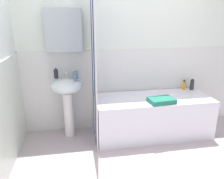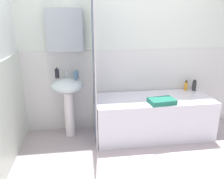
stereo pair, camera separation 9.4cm
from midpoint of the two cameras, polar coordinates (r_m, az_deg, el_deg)
ground_plane at (r=2.62m, az=10.96°, el=-21.57°), size 4.80×5.60×0.04m
wall_back_tiled at (r=3.27m, az=4.26°, el=9.24°), size 3.60×0.18×2.40m
sink at (r=3.10m, az=-10.45°, el=-1.31°), size 0.44×0.34×0.85m
faucet at (r=3.10m, az=-10.69°, el=4.24°), size 0.03×0.12×0.12m
soap_dispenser at (r=3.10m, az=-13.24°, el=4.12°), size 0.06×0.06×0.15m
toothbrush_cup at (r=3.01m, az=-8.44°, el=3.78°), size 0.07×0.07×0.11m
bathtub at (r=3.26m, az=11.35°, el=-6.85°), size 1.63×0.67×0.57m
shower_curtain at (r=2.86m, az=-3.73°, el=5.14°), size 0.01×0.67×2.00m
lotion_bottle at (r=3.62m, az=21.25°, el=0.95°), size 0.06×0.06×0.17m
shampoo_bottle at (r=3.58m, az=19.33°, el=0.86°), size 0.05×0.05×0.16m
towel_folded at (r=2.97m, az=13.68°, el=-2.94°), size 0.36×0.26×0.06m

